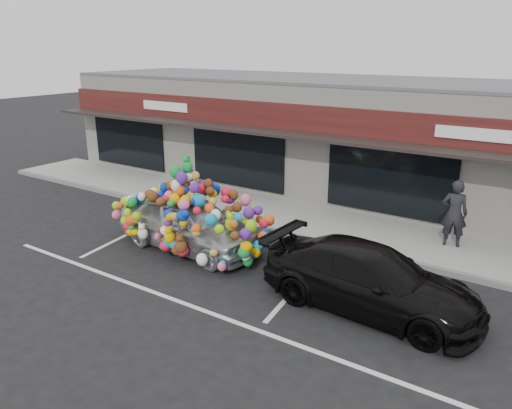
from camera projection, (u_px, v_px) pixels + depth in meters
The scene contains 10 objects.
ground at pixel (209, 257), 13.62m from camera, with size 90.00×90.00×0.00m, color black.
shop_building at pixel (343, 135), 19.63m from camera, with size 24.00×7.20×4.31m.
sidewalk at pixel (284, 215), 16.76m from camera, with size 26.00×3.00×0.15m, color gray.
kerb at pixel (260, 228), 15.58m from camera, with size 26.00×0.18×0.16m, color slate.
parking_stripe_left at pixel (133, 232), 15.48m from camera, with size 0.12×4.40×0.01m, color silver.
parking_stripe_mid at pixel (303, 280), 12.29m from camera, with size 0.12×4.40×0.01m, color silver.
lane_line at pixel (214, 314), 10.74m from camera, with size 14.00×0.12×0.01m, color silver.
toy_car at pixel (190, 217), 13.95m from camera, with size 3.23×4.86×2.78m.
black_sedan at pixel (370, 279), 10.78m from camera, with size 4.85×1.97×1.41m, color black.
pedestrian_a at pixel (454, 213), 13.78m from camera, with size 0.69×0.45×1.90m, color black.
Camera 1 is at (8.06, -9.68, 5.55)m, focal length 35.00 mm.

